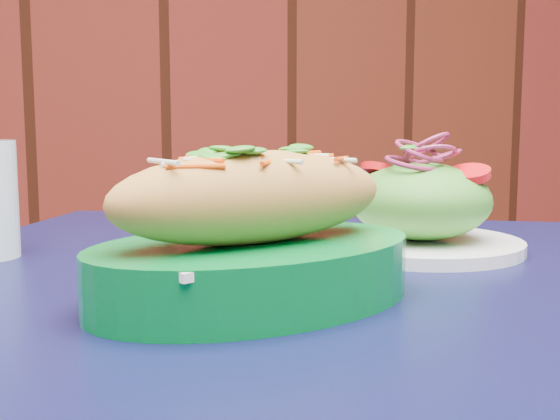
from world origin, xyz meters
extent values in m
cube|color=black|center=(-0.37, 1.32, 0.73)|extent=(1.05, 1.05, 0.03)
cube|color=white|center=(-0.43, 1.28, 0.79)|extent=(0.22, 0.19, 0.01)
ellipsoid|color=gold|center=(-0.43, 1.28, 0.83)|extent=(0.24, 0.16, 0.07)
cylinder|color=white|center=(-0.23, 1.44, 0.76)|extent=(0.21, 0.21, 0.01)
ellipsoid|color=#4C992D|center=(-0.23, 1.44, 0.80)|extent=(0.14, 0.14, 0.08)
cylinder|color=red|center=(-0.19, 1.41, 0.83)|extent=(0.04, 0.04, 0.01)
cylinder|color=red|center=(-0.26, 1.47, 0.83)|extent=(0.04, 0.04, 0.01)
cylinder|color=red|center=(-0.23, 1.48, 0.83)|extent=(0.04, 0.04, 0.01)
torus|color=#93204D|center=(-0.23, 1.44, 0.84)|extent=(0.05, 0.05, 0.00)
torus|color=#93204D|center=(-0.23, 1.44, 0.85)|extent=(0.05, 0.05, 0.00)
torus|color=#93204D|center=(-0.23, 1.44, 0.85)|extent=(0.05, 0.05, 0.00)
torus|color=#93204D|center=(-0.23, 1.44, 0.86)|extent=(0.05, 0.05, 0.00)
torus|color=#93204D|center=(-0.23, 1.44, 0.86)|extent=(0.05, 0.05, 0.00)
camera|label=1|loc=(-0.52, 0.79, 0.88)|focal=45.00mm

